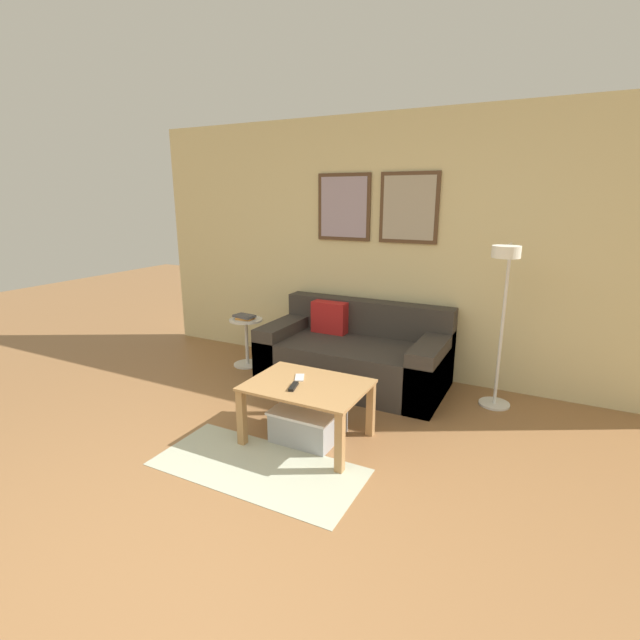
% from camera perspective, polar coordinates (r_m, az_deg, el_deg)
% --- Properties ---
extents(ground_plane, '(16.00, 16.00, 0.00)m').
position_cam_1_polar(ground_plane, '(2.64, -18.48, -28.34)').
color(ground_plane, olive).
extents(wall_back, '(5.60, 0.09, 2.55)m').
position_cam_1_polar(wall_back, '(4.71, 8.75, 8.77)').
color(wall_back, beige).
rests_on(wall_back, ground_plane).
extents(area_rug, '(1.44, 0.66, 0.01)m').
position_cam_1_polar(area_rug, '(3.32, -7.68, -17.49)').
color(area_rug, '#B2B79E').
rests_on(area_rug, ground_plane).
extents(couch, '(1.75, 0.91, 0.77)m').
position_cam_1_polar(couch, '(4.55, 4.28, -4.38)').
color(couch, '#38332D').
rests_on(couch, ground_plane).
extents(coffee_table, '(0.87, 0.64, 0.45)m').
position_cam_1_polar(coffee_table, '(3.46, -1.58, -9.13)').
color(coffee_table, '#AD7F4C').
rests_on(coffee_table, ground_plane).
extents(storage_bin, '(0.49, 0.45, 0.25)m').
position_cam_1_polar(storage_bin, '(3.60, -1.43, -12.45)').
color(storage_bin, '#9EA3A8').
rests_on(storage_bin, ground_plane).
extents(floor_lamp, '(0.26, 0.55, 1.42)m').
position_cam_1_polar(floor_lamp, '(3.95, 21.58, 2.32)').
color(floor_lamp, white).
rests_on(floor_lamp, ground_plane).
extents(side_table, '(0.35, 0.35, 0.52)m').
position_cam_1_polar(side_table, '(5.05, -9.03, -2.16)').
color(side_table, silver).
rests_on(side_table, ground_plane).
extents(book_stack, '(0.24, 0.17, 0.05)m').
position_cam_1_polar(book_stack, '(4.98, -9.25, 0.38)').
color(book_stack, '#D18438').
rests_on(book_stack, side_table).
extents(remote_control, '(0.08, 0.16, 0.02)m').
position_cam_1_polar(remote_control, '(3.36, -3.29, -8.16)').
color(remote_control, black).
rests_on(remote_control, coffee_table).
extents(cell_phone, '(0.12, 0.15, 0.01)m').
position_cam_1_polar(cell_phone, '(3.54, -2.53, -7.08)').
color(cell_phone, silver).
rests_on(cell_phone, coffee_table).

